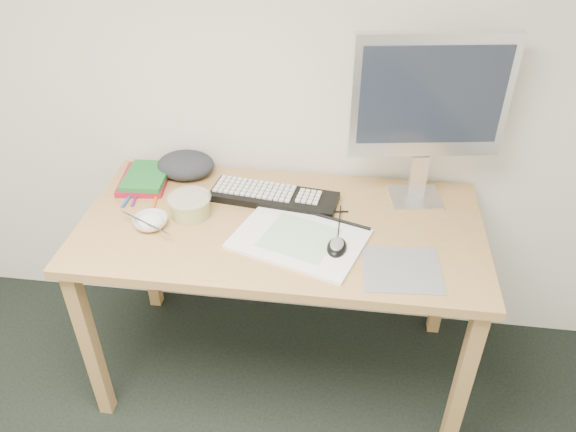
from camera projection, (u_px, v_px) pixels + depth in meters
name	position (u px, v px, depth m)	size (l,w,h in m)	color
desk	(281.00, 242.00, 2.00)	(1.40, 0.70, 0.75)	tan
mousepad	(402.00, 270.00, 1.75)	(0.24, 0.22, 0.00)	slate
sketchpad	(299.00, 239.00, 1.87)	(0.42, 0.30, 0.01)	silver
keyboard	(274.00, 197.00, 2.06)	(0.47, 0.15, 0.03)	black
monitor	(430.00, 102.00, 1.86)	(0.53, 0.19, 0.61)	silver
mouse	(337.00, 244.00, 1.81)	(0.06, 0.10, 0.03)	black
rice_bowl	(151.00, 222.00, 1.93)	(0.12, 0.12, 0.04)	white
chopsticks	(145.00, 222.00, 1.89)	(0.02, 0.02, 0.22)	silver
fruit_tub	(190.00, 206.00, 1.97)	(0.15, 0.15, 0.07)	gold
book_red	(145.00, 180.00, 2.17)	(0.17, 0.23, 0.02)	maroon
book_green	(146.00, 176.00, 2.15)	(0.15, 0.21, 0.02)	#1B6D2B
cloth_lump	(186.00, 165.00, 2.20)	(0.19, 0.16, 0.08)	#2A2C32
pencil_pink	(286.00, 222.00, 1.95)	(0.01, 0.01, 0.19)	#D36997
pencil_tan	(289.00, 221.00, 1.96)	(0.01, 0.01, 0.20)	tan
pencil_black	(324.00, 212.00, 2.00)	(0.01, 0.01, 0.17)	black
marker_blue	(129.00, 198.00, 2.07)	(0.01, 0.01, 0.13)	#214FB3
marker_orange	(155.00, 200.00, 2.06)	(0.01, 0.01, 0.12)	orange
marker_purple	(135.00, 197.00, 2.08)	(0.01, 0.01, 0.12)	#59217B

